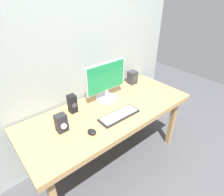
% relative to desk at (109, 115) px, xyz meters
% --- Properties ---
extents(ground_plane, '(6.00, 6.00, 0.00)m').
position_rel_desk_xyz_m(ground_plane, '(0.00, 0.00, -0.65)').
color(ground_plane, '#4C4C51').
extents(wall_back, '(2.33, 0.04, 3.00)m').
position_rel_desk_xyz_m(wall_back, '(0.00, 0.40, 0.85)').
color(wall_back, '#9EA8A3').
rests_on(wall_back, ground_plane).
extents(desk, '(1.72, 0.71, 0.72)m').
position_rel_desk_xyz_m(desk, '(0.00, 0.00, 0.00)').
color(desk, tan).
rests_on(desk, ground_plane).
extents(monitor, '(0.47, 0.23, 0.40)m').
position_rel_desk_xyz_m(monitor, '(0.11, 0.18, 0.27)').
color(monitor, silver).
rests_on(monitor, desk).
extents(keyboard_primary, '(0.40, 0.15, 0.02)m').
position_rel_desk_xyz_m(keyboard_primary, '(-0.00, -0.14, 0.07)').
color(keyboard_primary, '#232328').
rests_on(keyboard_primary, desk).
extents(mouse, '(0.08, 0.09, 0.04)m').
position_rel_desk_xyz_m(mouse, '(-0.33, -0.17, 0.08)').
color(mouse, black).
rests_on(mouse, desk).
extents(speaker_right, '(0.10, 0.10, 0.16)m').
position_rel_desk_xyz_m(speaker_right, '(0.57, 0.26, 0.14)').
color(speaker_right, '#333338').
rests_on(speaker_right, desk).
extents(speaker_left, '(0.07, 0.08, 0.18)m').
position_rel_desk_xyz_m(speaker_left, '(-0.28, 0.20, 0.15)').
color(speaker_left, black).
rests_on(speaker_left, desk).
extents(audio_controller, '(0.09, 0.08, 0.16)m').
position_rel_desk_xyz_m(audio_controller, '(-0.49, 0.02, 0.14)').
color(audio_controller, '#232328').
rests_on(audio_controller, desk).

